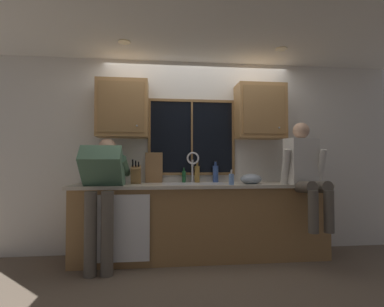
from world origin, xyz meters
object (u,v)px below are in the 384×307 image
at_px(knife_block, 136,175).
at_px(bottle_green_glass, 184,176).
at_px(mixing_bowl, 251,179).
at_px(bottle_tall_clear, 216,173).
at_px(person_sitting_on_counter, 305,169).
at_px(bottle_amber_small, 197,174).
at_px(soap_dispenser, 231,179).
at_px(person_standing, 103,185).
at_px(cutting_board, 154,168).

distance_m(knife_block, bottle_green_glass, 0.64).
relative_size(mixing_bowl, bottle_tall_clear, 0.91).
xyz_separation_m(knife_block, bottle_green_glass, (0.61, 0.17, -0.03)).
bearing_deg(bottle_green_glass, knife_block, -164.16).
relative_size(person_sitting_on_counter, bottle_tall_clear, 4.40).
bearing_deg(bottle_green_glass, bottle_amber_small, -7.56).
bearing_deg(soap_dispenser, person_sitting_on_counter, -3.21).
distance_m(knife_block, bottle_tall_clear, 1.04).
relative_size(person_standing, person_sitting_on_counter, 1.17).
height_order(person_sitting_on_counter, bottle_green_glass, person_sitting_on_counter).
height_order(person_sitting_on_counter, soap_dispenser, person_sitting_on_counter).
bearing_deg(knife_block, mixing_bowl, -6.24).
relative_size(knife_block, bottle_green_glass, 1.60).
height_order(cutting_board, bottle_green_glass, cutting_board).
distance_m(person_sitting_on_counter, knife_block, 2.07).
xyz_separation_m(knife_block, bottle_tall_clear, (1.03, 0.16, 0.01)).
relative_size(person_sitting_on_counter, cutting_board, 3.15).
bearing_deg(person_sitting_on_counter, soap_dispenser, 176.79).
bearing_deg(cutting_board, person_standing, -139.11).
bearing_deg(bottle_tall_clear, mixing_bowl, -39.56).
bearing_deg(mixing_bowl, cutting_board, 165.62).
bearing_deg(person_standing, bottle_tall_clear, 19.83).
distance_m(cutting_board, bottle_amber_small, 0.57).
relative_size(soap_dispenser, bottle_tall_clear, 0.63).
xyz_separation_m(knife_block, cutting_board, (0.22, 0.15, 0.09)).
distance_m(cutting_board, soap_dispenser, 1.02).
bearing_deg(bottle_tall_clear, bottle_green_glass, 178.51).
distance_m(person_standing, bottle_amber_small, 1.23).
height_order(person_standing, knife_block, person_standing).
height_order(knife_block, cutting_board, cutting_board).
bearing_deg(cutting_board, mixing_bowl, -14.38).
bearing_deg(bottle_green_glass, mixing_bowl, -22.20).
height_order(cutting_board, soap_dispenser, cutting_board).
relative_size(person_sitting_on_counter, bottle_green_glass, 6.28).
bearing_deg(bottle_amber_small, bottle_green_glass, 172.44).
distance_m(bottle_green_glass, bottle_amber_small, 0.18).
distance_m(cutting_board, bottle_tall_clear, 0.82).
xyz_separation_m(cutting_board, soap_dispenser, (0.92, -0.43, -0.13)).
relative_size(cutting_board, bottle_amber_small, 1.42).
xyz_separation_m(person_standing, person_sitting_on_counter, (2.38, 0.01, 0.17)).
height_order(bottle_green_glass, bottle_amber_small, bottle_amber_small).
bearing_deg(bottle_green_glass, soap_dispenser, -40.46).
distance_m(person_sitting_on_counter, soap_dispenser, 0.91).
distance_m(person_standing, bottle_green_glass, 1.08).
bearing_deg(soap_dispenser, bottle_green_glass, 139.54).
xyz_separation_m(soap_dispenser, bottle_amber_small, (-0.36, 0.43, 0.05)).
bearing_deg(mixing_bowl, soap_dispenser, -156.33).
height_order(person_sitting_on_counter, knife_block, person_sitting_on_counter).
relative_size(person_standing, bottle_amber_small, 5.23).
distance_m(person_standing, person_sitting_on_counter, 2.39).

